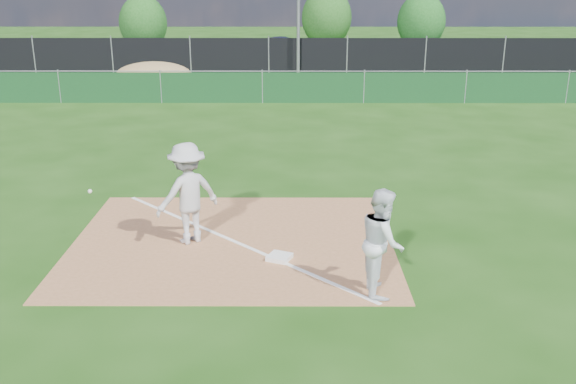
# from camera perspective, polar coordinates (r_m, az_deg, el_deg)

# --- Properties ---
(ground) EXTENTS (90.00, 90.00, 0.00)m
(ground) POSITION_cam_1_polar(r_m,az_deg,el_deg) (20.79, -2.83, 5.34)
(ground) COLOR #18410E
(ground) RESTS_ON ground
(infield_dirt) EXTENTS (6.00, 5.00, 0.02)m
(infield_dirt) POSITION_cam_1_polar(r_m,az_deg,el_deg) (12.23, -4.93, -4.39)
(infield_dirt) COLOR #9D643E
(infield_dirt) RESTS_ON ground
(foul_line) EXTENTS (5.01, 5.01, 0.01)m
(foul_line) POSITION_cam_1_polar(r_m,az_deg,el_deg) (12.22, -4.94, -4.33)
(foul_line) COLOR white
(foul_line) RESTS_ON infield_dirt
(green_fence) EXTENTS (44.00, 0.05, 1.20)m
(green_fence) POSITION_cam_1_polar(r_m,az_deg,el_deg) (25.57, -2.29, 9.24)
(green_fence) COLOR #0E3517
(green_fence) RESTS_ON ground
(dirt_mound) EXTENTS (3.38, 2.60, 1.17)m
(dirt_mound) POSITION_cam_1_polar(r_m,az_deg,el_deg) (29.64, -11.86, 10.14)
(dirt_mound) COLOR olive
(dirt_mound) RESTS_ON ground
(black_fence) EXTENTS (46.00, 0.04, 1.80)m
(black_fence) POSITION_cam_1_polar(r_m,az_deg,el_deg) (33.45, -1.73, 12.00)
(black_fence) COLOR black
(black_fence) RESTS_ON ground
(parking_lot) EXTENTS (46.00, 9.00, 0.01)m
(parking_lot) POSITION_cam_1_polar(r_m,az_deg,el_deg) (38.52, -1.47, 11.54)
(parking_lot) COLOR black
(parking_lot) RESTS_ON ground
(first_base) EXTENTS (0.50, 0.50, 0.08)m
(first_base) POSITION_cam_1_polar(r_m,az_deg,el_deg) (11.41, -0.77, -5.81)
(first_base) COLOR white
(first_base) RESTS_ON infield_dirt
(play_at_first) EXTENTS (2.55, 1.29, 1.91)m
(play_at_first) POSITION_cam_1_polar(r_m,az_deg,el_deg) (11.97, -8.90, -0.12)
(play_at_first) COLOR silver
(play_at_first) RESTS_ON infield_dirt
(runner) EXTENTS (0.66, 0.85, 1.72)m
(runner) POSITION_cam_1_polar(r_m,az_deg,el_deg) (10.11, 8.37, -4.39)
(runner) COLOR white
(runner) RESTS_ON ground
(car_left) EXTENTS (4.37, 2.23, 1.43)m
(car_left) POSITION_cam_1_polar(r_m,az_deg,el_deg) (38.60, -9.91, 12.36)
(car_left) COLOR #939599
(car_left) RESTS_ON parking_lot
(car_mid) EXTENTS (4.23, 2.96, 1.32)m
(car_mid) POSITION_cam_1_polar(r_m,az_deg,el_deg) (38.79, -0.47, 12.59)
(car_mid) COLOR black
(car_mid) RESTS_ON parking_lot
(car_right) EXTENTS (4.31, 2.28, 1.19)m
(car_right) POSITION_cam_1_polar(r_m,az_deg,el_deg) (38.53, 7.15, 12.31)
(car_right) COLOR black
(car_right) RESTS_ON parking_lot
(tree_left) EXTENTS (3.06, 3.06, 3.63)m
(tree_left) POSITION_cam_1_polar(r_m,az_deg,el_deg) (43.85, -12.75, 14.42)
(tree_left) COLOR #382316
(tree_left) RESTS_ON ground
(tree_mid) EXTENTS (3.39, 3.39, 4.02)m
(tree_mid) POSITION_cam_1_polar(r_m,az_deg,el_deg) (45.19, 3.46, 15.20)
(tree_mid) COLOR #382316
(tree_mid) RESTS_ON ground
(tree_right) EXTENTS (3.15, 3.15, 3.73)m
(tree_right) POSITION_cam_1_polar(r_m,az_deg,el_deg) (44.51, 11.75, 14.61)
(tree_right) COLOR #382316
(tree_right) RESTS_ON ground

